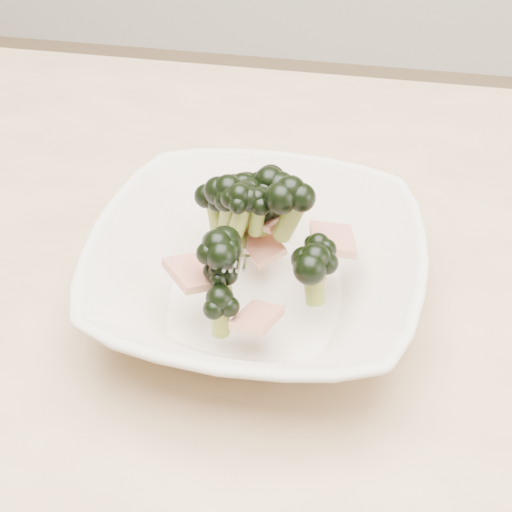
# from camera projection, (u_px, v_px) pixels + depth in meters

# --- Properties ---
(dining_table) EXTENTS (1.20, 0.80, 0.75)m
(dining_table) POSITION_uv_depth(u_px,v_px,m) (253.00, 354.00, 0.69)
(dining_table) COLOR tan
(dining_table) RESTS_ON ground
(broccoli_dish) EXTENTS (0.27, 0.27, 0.12)m
(broccoli_dish) POSITION_uv_depth(u_px,v_px,m) (256.00, 265.00, 0.58)
(broccoli_dish) COLOR beige
(broccoli_dish) RESTS_ON dining_table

